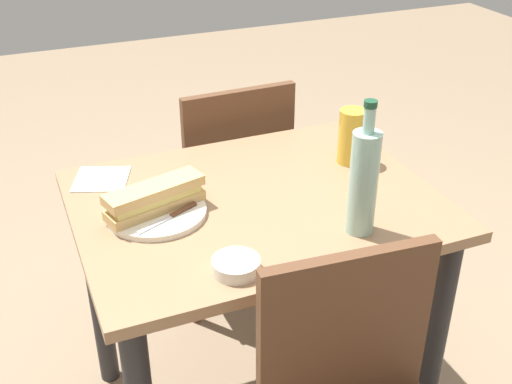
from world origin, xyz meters
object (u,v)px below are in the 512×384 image
Objects in this scene: dining_table at (256,245)px; beer_glass at (351,136)px; baguette_sandwich_near at (155,197)px; chair_near at (229,180)px; knife_near at (171,216)px; water_bottle at (363,181)px; olive_bowl at (236,266)px; plate_near at (156,212)px.

beer_glass reaches higher than dining_table.
baguette_sandwich_near is 0.59m from beer_glass.
chair_near is 0.60m from beer_glass.
water_bottle is at bearing 153.30° from knife_near.
water_bottle is at bearing -172.92° from olive_bowl.
baguette_sandwich_near is at bearing -90.00° from plate_near.
beer_glass reaches higher than chair_near.
beer_glass reaches higher than knife_near.
knife_near is 0.57m from beer_glass.
chair_near reaches higher than olive_bowl.
dining_table is 5.84× the size of beer_glass.
chair_near is 8.23× the size of olive_bowl.
water_bottle is at bearing 149.54° from plate_near.
dining_table is 0.35m from olive_bowl.
knife_near is at bearing -26.70° from water_bottle.
plate_near is at bearing -62.71° from knife_near.
knife_near reaches higher than dining_table.
beer_glass is at bearing -173.13° from plate_near.
baguette_sandwich_near is at bearing 54.25° from chair_near.
beer_glass reaches higher than plate_near.
water_bottle reaches higher than chair_near.
olive_bowl is at bearing 107.01° from knife_near.
baguette_sandwich_near is 0.06m from knife_near.
baguette_sandwich_near is 1.65× the size of beer_glass.
plate_near is at bearing -30.46° from water_bottle.
knife_near is (-0.03, 0.05, -0.03)m from baguette_sandwich_near.
plate_near is 0.06m from knife_near.
water_bottle is (-0.17, 0.23, 0.28)m from dining_table.
beer_glass is at bearing -167.93° from knife_near.
plate_near is 1.48× the size of knife_near.
olive_bowl reaches higher than plate_near.
olive_bowl is at bearing 108.84° from plate_near.
water_bottle is 0.35m from olive_bowl.
olive_bowl is at bearing 36.77° from beer_glass.
water_bottle is 3.10× the size of olive_bowl.
knife_near is 0.25m from olive_bowl.
beer_glass reaches higher than olive_bowl.
knife_near reaches higher than plate_near.
plate_near is 0.04m from baguette_sandwich_near.
dining_table is 0.30m from plate_near.
baguette_sandwich_near is (0.00, -0.00, 0.04)m from plate_near.
olive_bowl is at bearing 59.70° from dining_table.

